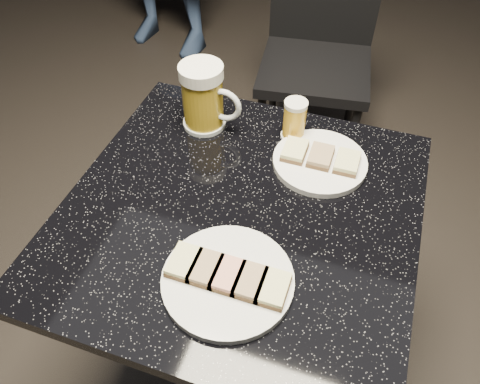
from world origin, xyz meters
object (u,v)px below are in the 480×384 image
beer_tumbler (294,120)px  table (240,275)px  plate_small (320,162)px  chair (318,48)px  plate_large (228,280)px  beer_mug (204,97)px

beer_tumbler → table: bearing=-99.9°
plate_small → chair: 0.96m
table → beer_tumbler: 0.39m
chair → plate_small: bearing=-79.2°
table → chair: 1.09m
chair → plate_large: bearing=-86.0°
beer_mug → chair: bearing=82.6°
table → chair: bearing=92.7°
plate_large → table: (-0.04, 0.17, -0.25)m
plate_small → chair: size_ratio=0.23×
beer_mug → beer_tumbler: size_ratio=1.61×
plate_large → beer_mug: bearing=116.9°
beer_tumbler → chair: size_ratio=0.11×
plate_small → beer_tumbler: size_ratio=2.10×
beer_mug → beer_tumbler: 0.21m
beer_mug → table: bearing=-53.9°
table → beer_mug: (-0.16, 0.23, 0.32)m
table → beer_mug: 0.43m
plate_small → table: (-0.12, -0.18, -0.25)m
chair → beer_tumbler: bearing=-83.5°
plate_small → chair: (-0.17, 0.91, -0.26)m
plate_large → beer_tumbler: (0.01, 0.42, 0.04)m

